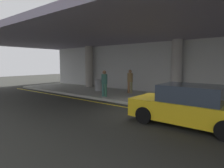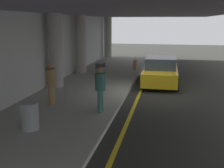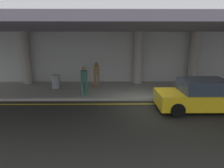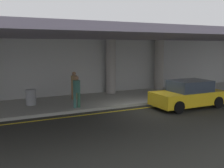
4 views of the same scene
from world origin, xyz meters
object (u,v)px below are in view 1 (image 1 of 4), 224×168
at_px(traveler_with_luggage, 130,80).
at_px(support_column_far_left, 89,67).
at_px(trash_bin_steel, 99,85).
at_px(car_yellow_taxi, 189,106).
at_px(person_waiting_for_ride, 104,82).
at_px(support_column_left_mid, 176,68).

bearing_deg(traveler_with_luggage, support_column_far_left, 34.72).
bearing_deg(trash_bin_steel, traveler_with_luggage, 9.55).
height_order(car_yellow_taxi, person_waiting_for_ride, person_waiting_for_ride).
bearing_deg(traveler_with_luggage, person_waiting_for_ride, 121.61).
bearing_deg(car_yellow_taxi, trash_bin_steel, -20.58).
relative_size(support_column_far_left, person_waiting_for_ride, 2.17).
relative_size(support_column_far_left, traveler_with_luggage, 2.17).
bearing_deg(car_yellow_taxi, traveler_with_luggage, -33.69).
bearing_deg(support_column_left_mid, person_waiting_for_ride, -137.68).
bearing_deg(traveler_with_luggage, trash_bin_steel, 55.40).
bearing_deg(support_column_left_mid, trash_bin_steel, -165.41).
height_order(person_waiting_for_ride, trash_bin_steel, person_waiting_for_ride).
relative_size(support_column_left_mid, trash_bin_steel, 4.29).
bearing_deg(trash_bin_steel, support_column_left_mid, 14.59).
xyz_separation_m(support_column_left_mid, traveler_with_luggage, (-2.92, -1.00, -0.86)).
bearing_deg(person_waiting_for_ride, trash_bin_steel, 116.26).
height_order(support_column_far_left, person_waiting_for_ride, support_column_far_left).
distance_m(traveler_with_luggage, person_waiting_for_ride, 2.22).
relative_size(support_column_left_mid, person_waiting_for_ride, 2.17).
xyz_separation_m(support_column_far_left, trash_bin_steel, (2.47, -1.44, -1.40)).
xyz_separation_m(support_column_far_left, support_column_left_mid, (8.00, 0.00, 0.00)).
distance_m(support_column_far_left, support_column_left_mid, 8.00).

